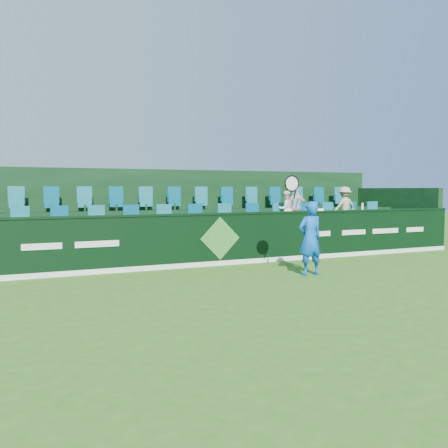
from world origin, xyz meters
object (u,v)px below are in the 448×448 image
tennis_player (310,238)px  drinks_bottle (362,206)px  spectator_middle (296,207)px  spectator_right (345,206)px  towel (315,210)px  spectator_left (286,209)px

tennis_player → drinks_bottle: bearing=33.5°
spectator_middle → drinks_bottle: bearing=160.6°
spectator_right → towel: 2.24m
spectator_middle → drinks_bottle: 1.94m
spectator_right → towel: spectator_right is taller
towel → drinks_bottle: drinks_bottle is taller
tennis_player → spectator_left: size_ratio=2.09×
towel → drinks_bottle: (1.70, 0.00, 0.07)m
spectator_middle → spectator_right: bearing=-164.2°
tennis_player → spectator_right: 5.04m
spectator_left → spectator_right: size_ratio=0.90×
tennis_player → drinks_bottle: tennis_player is taller
spectator_left → drinks_bottle: 2.27m
tennis_player → spectator_left: (1.48, 3.40, 0.49)m
spectator_right → drinks_bottle: 1.14m
spectator_middle → tennis_player: bearing=77.2°
spectator_middle → drinks_bottle: size_ratio=6.22×
spectator_middle → towel: bearing=99.9°
tennis_player → spectator_left: tennis_player is taller
spectator_right → drinks_bottle: size_ratio=6.23×
spectator_middle → towel: 1.13m
drinks_bottle → towel: bearing=180.0°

